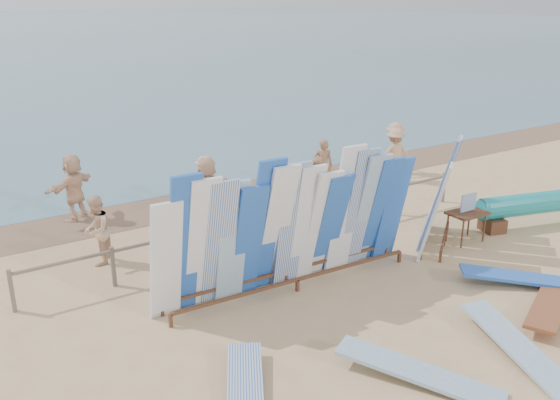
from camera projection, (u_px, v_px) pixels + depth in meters
ground at (350, 294)px, 12.32m from camera, size 160.00×160.00×0.00m
wet_sand_strip at (200, 199)px, 18.03m from camera, size 40.00×2.60×0.01m
fence at (273, 222)px, 14.49m from camera, size 12.08×0.08×0.90m
main_surfboard_rack at (291, 228)px, 12.17m from camera, size 6.04×1.04×2.99m
side_surfboard_rack at (439, 196)px, 14.34m from camera, size 2.39×2.07×2.80m
outrigger_canoe at (551, 203)px, 15.90m from camera, size 6.49×2.28×0.94m
vendor_table at (466, 226)px, 14.80m from camera, size 0.96×0.69×1.26m
flat_board_d at (524, 285)px, 12.68m from camera, size 2.46×2.11×0.33m
flat_board_c at (549, 311)px, 11.64m from camera, size 2.67×1.67×0.30m
flat_board_b at (517, 355)px, 10.23m from camera, size 1.28×2.75×0.32m
flat_board_a at (418, 381)px, 9.52m from camera, size 1.86×2.60×0.34m
beach_chair_left at (233, 226)px, 15.28m from camera, size 0.53×0.55×0.81m
beach_chair_right at (289, 216)px, 15.84m from camera, size 0.81×0.82×0.96m
stroller at (348, 198)px, 16.87m from camera, size 0.66×0.82×0.99m
beachgoer_5 at (207, 189)px, 16.04m from camera, size 1.72×0.79×1.79m
beachgoer_11 at (74, 187)px, 16.11m from camera, size 1.72×1.46×1.86m
beachgoer_3 at (205, 182)px, 16.98m from camera, size 1.10×0.71×1.57m
beachgoer_9 at (394, 148)px, 20.42m from camera, size 1.14×1.15×1.77m
beachgoer_2 at (97, 230)px, 13.46m from camera, size 0.74×0.88×1.63m
beachgoer_8 at (316, 183)px, 16.89m from camera, size 0.76×0.84×1.59m
beachgoer_extra_0 at (395, 155)px, 19.57m from camera, size 1.23×0.86×1.77m
beachgoer_7 at (323, 165)px, 18.52m from camera, size 0.69×0.64×1.67m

